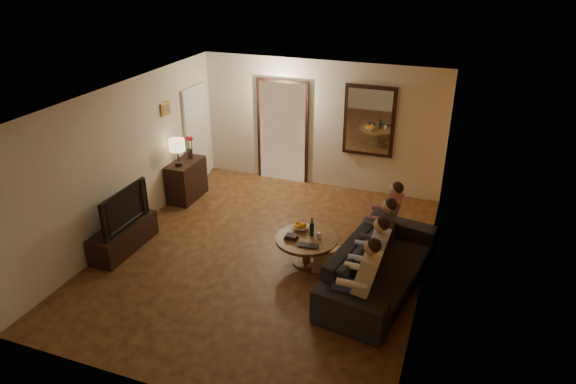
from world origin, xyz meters
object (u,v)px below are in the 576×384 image
(person_a, at_px, (361,285))
(person_b, at_px, (371,261))
(tv_stand, at_px, (124,237))
(coffee_table, at_px, (306,250))
(sofa, at_px, (381,264))
(person_d, at_px, (386,222))
(wine_bottle, at_px, (312,227))
(laptop, at_px, (307,247))
(dog, at_px, (329,258))
(bowl, at_px, (300,228))
(tv, at_px, (119,208))
(person_c, at_px, (379,240))
(dresser, at_px, (187,180))
(table_lamp, at_px, (178,153))

(person_a, bearing_deg, person_b, 90.00)
(tv_stand, relative_size, person_a, 1.10)
(coffee_table, bearing_deg, sofa, -10.50)
(person_b, relative_size, person_d, 1.00)
(person_d, bearing_deg, wine_bottle, -151.51)
(coffee_table, relative_size, laptop, 2.96)
(person_d, distance_m, laptop, 1.40)
(dog, distance_m, bowl, 0.74)
(tv, bearing_deg, sofa, -84.30)
(sofa, bearing_deg, person_c, 28.38)
(dresser, xyz_separation_m, person_d, (4.07, -0.74, 0.21))
(dog, bearing_deg, person_b, -25.25)
(dresser, bearing_deg, tv, -90.00)
(tv_stand, relative_size, tv, 1.16)
(person_b, bearing_deg, dresser, 154.57)
(dresser, height_order, person_c, person_c)
(person_a, bearing_deg, person_d, 90.00)
(dresser, distance_m, person_c, 4.29)
(dresser, xyz_separation_m, table_lamp, (0.00, -0.22, 0.66))
(coffee_table, distance_m, laptop, 0.38)
(dresser, distance_m, tv_stand, 2.06)
(person_a, height_order, laptop, person_a)
(laptop, bearing_deg, dog, 15.71)
(tv_stand, xyz_separation_m, tv, (0.00, 0.00, 0.55))
(person_d, bearing_deg, laptop, -136.60)
(person_c, xyz_separation_m, coffee_table, (-1.11, -0.08, -0.38))
(dresser, xyz_separation_m, person_c, (4.07, -1.34, 0.21))
(person_a, relative_size, bowl, 4.63)
(person_b, bearing_deg, table_lamp, 157.15)
(bowl, bearing_deg, dresser, 156.81)
(laptop, bearing_deg, bowl, 115.10)
(table_lamp, distance_m, person_d, 4.13)
(person_d, relative_size, wine_bottle, 3.87)
(person_b, distance_m, dog, 0.84)
(tv_stand, distance_m, coffee_table, 3.03)
(sofa, relative_size, bowl, 9.88)
(sofa, distance_m, coffee_table, 1.24)
(dresser, distance_m, person_b, 4.51)
(person_a, distance_m, bowl, 1.87)
(person_d, bearing_deg, coffee_table, -148.69)
(coffee_table, xyz_separation_m, laptop, (0.10, -0.28, 0.24))
(sofa, relative_size, coffee_table, 2.63)
(sofa, distance_m, person_c, 0.39)
(coffee_table, relative_size, wine_bottle, 3.15)
(tv, bearing_deg, laptop, -83.28)
(dresser, bearing_deg, person_d, -10.24)
(tv_stand, xyz_separation_m, laptop, (3.06, 0.36, 0.24))
(tv_stand, relative_size, dog, 2.35)
(person_d, relative_size, dog, 2.14)
(tv, height_order, person_b, person_b)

